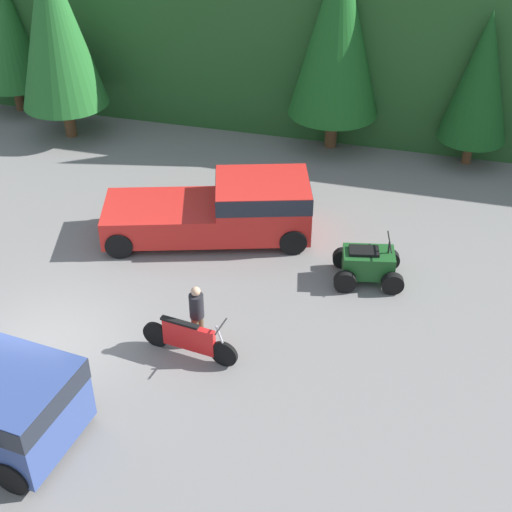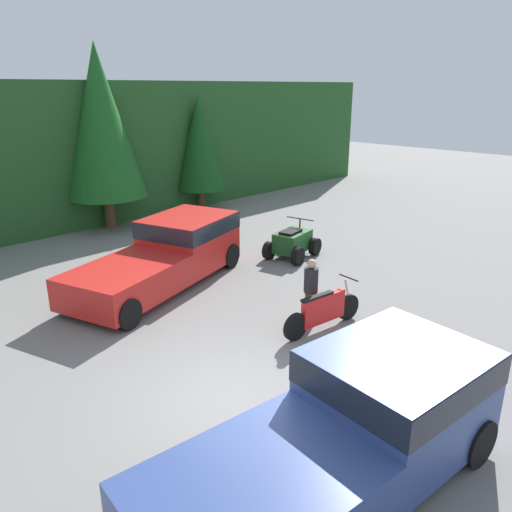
% 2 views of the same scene
% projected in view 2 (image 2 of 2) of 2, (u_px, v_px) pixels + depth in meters
% --- Properties ---
extents(ground_plane, '(80.00, 80.00, 0.00)m').
position_uv_depth(ground_plane, '(241.00, 401.00, 9.28)').
color(ground_plane, slate).
extents(tree_mid_right, '(3.17, 3.17, 7.20)m').
position_uv_depth(tree_mid_right, '(101.00, 122.00, 19.46)').
color(tree_mid_right, brown).
rests_on(tree_mid_right, ground_plane).
extents(tree_right, '(2.32, 2.32, 5.27)m').
position_uv_depth(tree_right, '(199.00, 143.00, 23.02)').
color(tree_right, brown).
rests_on(tree_right, ground_plane).
extents(pickup_truck_red, '(6.28, 3.86, 1.77)m').
position_uv_depth(pickup_truck_red, '(169.00, 251.00, 14.78)').
color(pickup_truck_red, red).
rests_on(pickup_truck_red, ground_plane).
extents(pickup_truck_second, '(5.82, 2.85, 1.77)m').
position_uv_depth(pickup_truck_second, '(355.00, 424.00, 7.21)').
color(pickup_truck_second, '#334784').
rests_on(pickup_truck_second, ground_plane).
extents(dirt_bike, '(2.43, 0.61, 1.15)m').
position_uv_depth(dirt_bike, '(323.00, 311.00, 11.89)').
color(dirt_bike, black).
rests_on(dirt_bike, ground_plane).
extents(quad_atv, '(2.06, 1.66, 1.26)m').
position_uv_depth(quad_atv, '(292.00, 243.00, 17.02)').
color(quad_atv, black).
rests_on(quad_atv, ground_plane).
extents(rider_person, '(0.44, 0.44, 1.67)m').
position_uv_depth(rider_person, '(311.00, 289.00, 12.09)').
color(rider_person, brown).
rests_on(rider_person, ground_plane).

